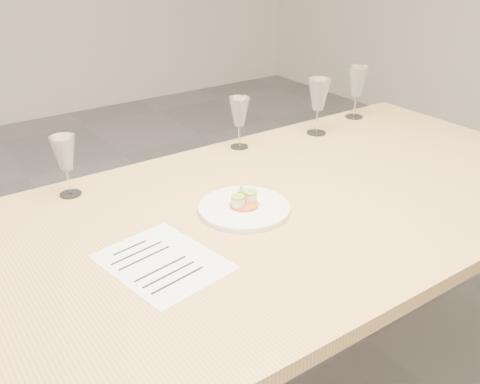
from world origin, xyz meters
TOP-DOWN VIEW (x-y plane):
  - dining_table at (0.00, 0.00)m, footprint 2.40×1.00m
  - dinner_plate at (0.08, 0.02)m, footprint 0.26×0.26m
  - recipe_sheet at (-0.22, -0.07)m, footprint 0.27×0.33m
  - wine_glass_0 at (-0.28, 0.40)m, footprint 0.07×0.07m
  - wine_glass_1 at (0.35, 0.42)m, footprint 0.07×0.07m
  - wine_glass_2 at (0.67, 0.37)m, footprint 0.08×0.08m
  - wine_glass_3 at (0.93, 0.43)m, footprint 0.08×0.08m

SIDE VIEW (x-z plane):
  - dining_table at x=0.00m, z-range 0.31..1.06m
  - recipe_sheet at x=-0.22m, z-range 0.75..0.75m
  - dinner_plate at x=0.08m, z-range 0.73..0.80m
  - wine_glass_0 at x=-0.28m, z-range 0.79..0.97m
  - wine_glass_1 at x=0.35m, z-range 0.79..0.97m
  - wine_glass_3 at x=0.93m, z-range 0.79..1.00m
  - wine_glass_2 at x=0.67m, z-range 0.79..1.00m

